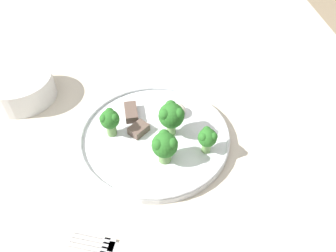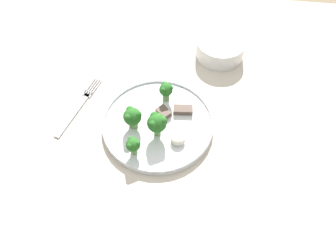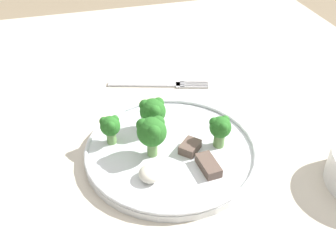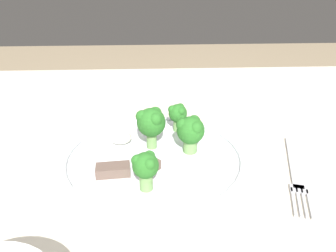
% 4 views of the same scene
% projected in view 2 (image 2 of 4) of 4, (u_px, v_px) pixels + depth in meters
% --- Properties ---
extents(ground_plane, '(8.00, 8.00, 0.00)m').
position_uv_depth(ground_plane, '(166.00, 213.00, 1.45)').
color(ground_plane, '#9E896B').
extents(table, '(1.34, 1.06, 0.73)m').
position_uv_depth(table, '(164.00, 135.00, 0.91)').
color(table, beige).
rests_on(table, ground_plane).
extents(dinner_plate, '(0.28, 0.28, 0.02)m').
position_uv_depth(dinner_plate, '(158.00, 124.00, 0.81)').
color(dinner_plate, white).
rests_on(dinner_plate, table).
extents(fork, '(0.08, 0.20, 0.00)m').
position_uv_depth(fork, '(78.00, 107.00, 0.85)').
color(fork, '#B2B2B7').
rests_on(fork, table).
extents(cream_bowl, '(0.14, 0.14, 0.05)m').
position_uv_depth(cream_bowl, '(220.00, 48.00, 0.94)').
color(cream_bowl, white).
rests_on(cream_bowl, table).
extents(broccoli_floret_near_rim_left, '(0.05, 0.05, 0.07)m').
position_uv_depth(broccoli_floret_near_rim_left, '(157.00, 123.00, 0.76)').
color(broccoli_floret_near_rim_left, '#709E56').
rests_on(broccoli_floret_near_rim_left, dinner_plate).
extents(broccoli_floret_center_left, '(0.04, 0.04, 0.06)m').
position_uv_depth(broccoli_floret_center_left, '(166.00, 90.00, 0.82)').
color(broccoli_floret_center_left, '#709E56').
rests_on(broccoli_floret_center_left, dinner_plate).
extents(broccoli_floret_back_left, '(0.05, 0.04, 0.06)m').
position_uv_depth(broccoli_floret_back_left, '(132.00, 117.00, 0.78)').
color(broccoli_floret_back_left, '#709E56').
rests_on(broccoli_floret_back_left, dinner_plate).
extents(broccoli_floret_front_left, '(0.03, 0.03, 0.05)m').
position_uv_depth(broccoli_floret_front_left, '(133.00, 145.00, 0.74)').
color(broccoli_floret_front_left, '#709E56').
rests_on(broccoli_floret_front_left, dinner_plate).
extents(meat_slice_front_slice, '(0.05, 0.03, 0.01)m').
position_uv_depth(meat_slice_front_slice, '(183.00, 110.00, 0.83)').
color(meat_slice_front_slice, brown).
rests_on(meat_slice_front_slice, dinner_plate).
extents(meat_slice_middle_slice, '(0.04, 0.04, 0.02)m').
position_uv_depth(meat_slice_middle_slice, '(162.00, 113.00, 0.82)').
color(meat_slice_middle_slice, brown).
rests_on(meat_slice_middle_slice, dinner_plate).
extents(sauce_dollop, '(0.04, 0.03, 0.02)m').
position_uv_depth(sauce_dollop, '(178.00, 140.00, 0.77)').
color(sauce_dollop, silver).
rests_on(sauce_dollop, dinner_plate).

